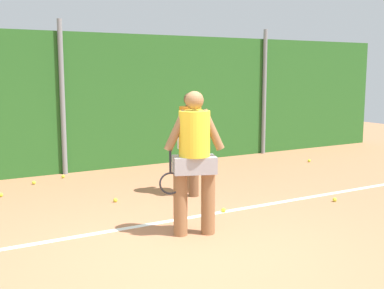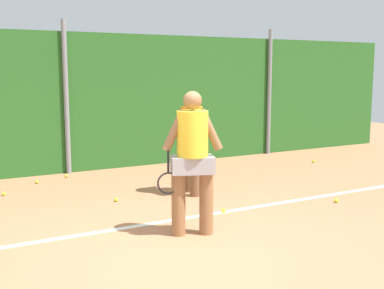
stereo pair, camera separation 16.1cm
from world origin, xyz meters
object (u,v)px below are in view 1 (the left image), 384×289
player_foreground_near (194,155)px  tennis_ball_1 (34,183)px  tennis_ball_0 (63,176)px  tennis_ball_4 (223,210)px  tennis_ball_3 (1,195)px  tennis_ball_6 (309,161)px  player_midcourt (190,138)px  tennis_ball_5 (335,200)px  tennis_ball_2 (115,200)px

player_foreground_near → tennis_ball_1: 4.15m
tennis_ball_0 → tennis_ball_4: 3.78m
tennis_ball_3 → tennis_ball_6: (6.62, -0.20, 0.00)m
tennis_ball_0 → tennis_ball_6: bearing=-11.9°
player_midcourt → tennis_ball_5: (1.74, -1.59, -0.92)m
tennis_ball_2 → tennis_ball_6: (5.10, 1.05, 0.00)m
tennis_ball_1 → tennis_ball_0: bearing=23.9°
player_midcourt → tennis_ball_4: bearing=4.1°
player_foreground_near → tennis_ball_1: bearing=-52.7°
tennis_ball_0 → tennis_ball_5: (3.29, -3.89, 0.00)m
player_midcourt → tennis_ball_5: player_midcourt is taller
tennis_ball_6 → tennis_ball_4: bearing=-148.7°
tennis_ball_0 → tennis_ball_4: size_ratio=1.00×
player_midcourt → tennis_ball_0: (-1.54, 2.30, -0.92)m
tennis_ball_5 → tennis_ball_2: bearing=150.6°
tennis_ball_0 → tennis_ball_4: (1.42, -3.51, 0.00)m
player_foreground_near → tennis_ball_4: bearing=-123.6°
tennis_ball_3 → tennis_ball_6: same height
tennis_ball_1 → tennis_ball_6: (5.95, -0.85, 0.00)m
player_foreground_near → tennis_ball_2: player_foreground_near is taller
tennis_ball_4 → tennis_ball_6: 4.59m
tennis_ball_2 → tennis_ball_4: same height
tennis_ball_2 → tennis_ball_6: same height
tennis_ball_0 → tennis_ball_1: bearing=-156.1°
tennis_ball_1 → tennis_ball_5: same height
tennis_ball_4 → tennis_ball_1: bearing=122.1°
player_midcourt → tennis_ball_1: size_ratio=25.89×
player_midcourt → tennis_ball_2: 1.60m
tennis_ball_5 → tennis_ball_6: (2.05, 2.77, 0.00)m
player_midcourt → tennis_ball_4: size_ratio=25.89×
tennis_ball_2 → tennis_ball_1: bearing=114.2°
player_foreground_near → tennis_ball_3: player_foreground_near is taller
tennis_ball_1 → tennis_ball_4: 3.82m
tennis_ball_1 → tennis_ball_6: size_ratio=1.00×
tennis_ball_3 → tennis_ball_6: bearing=-1.7°
tennis_ball_4 → tennis_ball_5: bearing=-11.6°
player_midcourt → tennis_ball_6: player_midcourt is taller
player_midcourt → tennis_ball_3: player_midcourt is taller
tennis_ball_4 → player_foreground_near: bearing=-144.1°
player_foreground_near → tennis_ball_3: bearing=-39.7°
tennis_ball_0 → tennis_ball_6: size_ratio=1.00×
tennis_ball_4 → tennis_ball_3: bearing=136.3°
tennis_ball_2 → tennis_ball_6: size_ratio=1.00×
player_foreground_near → tennis_ball_5: 2.92m
tennis_ball_6 → tennis_ball_3: bearing=178.3°
player_foreground_near → tennis_ball_1: (-1.17, 3.86, -0.99)m
tennis_ball_1 → tennis_ball_5: bearing=-42.8°
tennis_ball_5 → tennis_ball_4: bearing=168.4°
player_foreground_near → tennis_ball_4: (0.86, 0.63, -0.99)m
player_foreground_near → tennis_ball_4: size_ratio=27.60×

